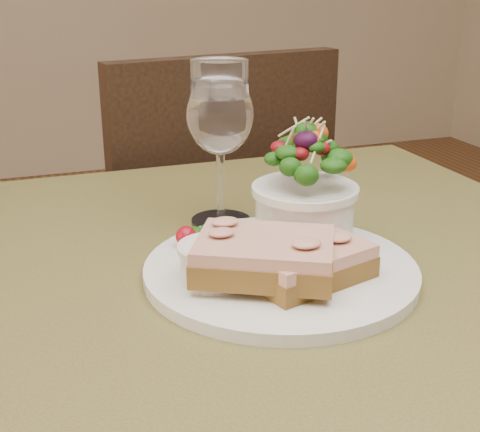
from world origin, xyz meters
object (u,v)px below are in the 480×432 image
object	(u,v)px
salad_bowl	(305,187)
wine_glass	(220,119)
chair_far	(192,334)
sandwich_front	(304,261)
cafe_table	(255,361)
sandwich_back	(265,256)
dinner_plate	(281,270)
ramekin	(216,261)

from	to	relation	value
salad_bowl	wine_glass	xyz separation A→B (m)	(-0.06, 0.11, 0.05)
chair_far	sandwich_front	distance (m)	0.86
cafe_table	chair_far	bearing A→B (deg)	80.79
sandwich_back	dinner_plate	bearing A→B (deg)	72.71
ramekin	sandwich_back	bearing A→B (deg)	-19.13
cafe_table	dinner_plate	world-z (taller)	dinner_plate
sandwich_front	sandwich_back	size ratio (longest dim) A/B	0.86
salad_bowl	ramekin	bearing A→B (deg)	-151.93
cafe_table	wine_glass	bearing A→B (deg)	85.86
chair_far	salad_bowl	distance (m)	0.82
dinner_plate	wine_glass	xyz separation A→B (m)	(-0.01, 0.16, 0.12)
cafe_table	sandwich_back	world-z (taller)	sandwich_back
chair_far	sandwich_front	size ratio (longest dim) A/B	6.81
cafe_table	salad_bowl	world-z (taller)	salad_bowl
chair_far	sandwich_back	bearing A→B (deg)	71.47
wine_glass	ramekin	bearing A→B (deg)	-109.38
sandwich_front	salad_bowl	distance (m)	0.10
sandwich_back	wine_glass	distance (m)	0.21
cafe_table	salad_bowl	distance (m)	0.19
chair_far	salad_bowl	xyz separation A→B (m)	(-0.04, -0.62, 0.53)
sandwich_back	salad_bowl	size ratio (longest dim) A/B	1.21
cafe_table	chair_far	world-z (taller)	chair_far
chair_far	wine_glass	size ratio (longest dim) A/B	5.14
chair_far	ramekin	xyz separation A→B (m)	(-0.16, -0.69, 0.49)
chair_far	salad_bowl	world-z (taller)	chair_far
cafe_table	wine_glass	xyz separation A→B (m)	(0.01, 0.14, 0.22)
dinner_plate	salad_bowl	world-z (taller)	salad_bowl
sandwich_front	wine_glass	bearing A→B (deg)	79.60
ramekin	salad_bowl	size ratio (longest dim) A/B	0.51
sandwich_front	chair_far	bearing A→B (deg)	67.46
chair_far	sandwich_front	world-z (taller)	chair_far
cafe_table	sandwich_back	xyz separation A→B (m)	(-0.01, -0.04, 0.14)
dinner_plate	salad_bowl	xyz separation A→B (m)	(0.05, 0.05, 0.07)
wine_glass	cafe_table	bearing A→B (deg)	-94.14
ramekin	wine_glass	world-z (taller)	wine_glass
chair_far	ramekin	distance (m)	0.86
cafe_table	dinner_plate	size ratio (longest dim) A/B	3.01
dinner_plate	sandwich_back	bearing A→B (deg)	-135.46
ramekin	wine_glass	distance (m)	0.20
sandwich_front	sandwich_back	bearing A→B (deg)	157.69
salad_bowl	sandwich_back	bearing A→B (deg)	-134.13
dinner_plate	wine_glass	world-z (taller)	wine_glass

